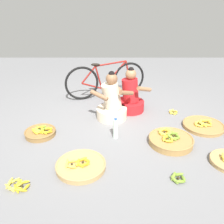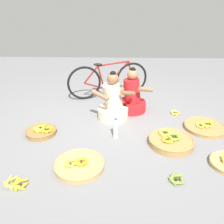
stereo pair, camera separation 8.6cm
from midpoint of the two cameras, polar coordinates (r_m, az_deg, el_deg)
The scene contains 12 objects.
ground_plane at distance 3.78m, azimuth -0.65°, elevation -3.47°, with size 10.00×10.00×0.00m, color slate.
vendor_woman_front at distance 3.93m, azimuth -0.59°, elevation 2.04°, with size 0.73×0.53×0.83m.
vendor_woman_behind at distance 4.23m, azimuth 3.94°, elevation 3.65°, with size 0.74×0.54×0.81m.
bicycle_leaning at distance 4.84m, azimuth -1.87°, elevation 7.79°, with size 1.63×0.60×0.73m.
banana_basket_back_left at distance 3.41m, azimuth 13.51°, elevation -6.67°, with size 0.63×0.63×0.17m.
banana_basket_mid_left at distance 3.69m, azimuth -17.61°, elevation -4.70°, with size 0.46×0.46×0.15m.
banana_basket_front_right at distance 2.92m, azimuth -8.40°, elevation -12.75°, with size 0.61×0.61×0.13m.
banana_basket_near_bicycle at distance 3.99m, azimuth 20.90°, elevation -3.10°, with size 0.64×0.64×0.14m.
loose_bananas_front_left at distance 2.86m, azimuth -22.77°, elevation -16.12°, with size 0.28×0.23×0.09m.
loose_bananas_near_vendor at distance 4.33m, azimuth 14.30°, elevation -0.01°, with size 0.17×0.18×0.08m.
loose_bananas_back_center at distance 2.83m, azimuth 15.04°, elevation -15.32°, with size 0.18×0.19×0.08m.
water_bottle at distance 3.40m, azimuth 0.24°, elevation -4.10°, with size 0.07×0.07×0.32m.
Camera 1 is at (0.01, -3.31, 1.84)m, focal length 37.47 mm.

